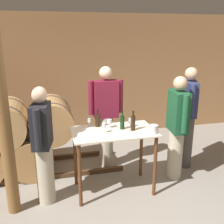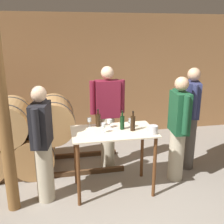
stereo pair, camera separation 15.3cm
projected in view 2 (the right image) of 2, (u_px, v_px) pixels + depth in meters
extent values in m
plane|color=gray|center=(130.00, 208.00, 3.57)|extent=(14.00, 14.00, 0.00)
cube|color=#996B42|center=(98.00, 77.00, 5.83)|extent=(8.40, 0.05, 2.70)
cylinder|color=#AD7F4C|center=(35.00, 152.00, 4.48)|extent=(0.68, 0.84, 0.68)
cylinder|color=#38383D|center=(33.00, 158.00, 4.24)|extent=(0.69, 0.03, 0.69)
cylinder|color=#38383D|center=(36.00, 146.00, 4.72)|extent=(0.69, 0.03, 0.69)
cylinder|color=tan|center=(9.00, 121.00, 4.25)|extent=(0.68, 0.84, 0.68)
cylinder|color=#38383D|center=(6.00, 126.00, 4.01)|extent=(0.69, 0.03, 0.69)
cylinder|color=#38383D|center=(12.00, 116.00, 4.48)|extent=(0.69, 0.03, 0.69)
cylinder|color=#AD7F4C|center=(54.00, 118.00, 4.38)|extent=(0.68, 0.84, 0.68)
cylinder|color=#38383D|center=(53.00, 123.00, 4.14)|extent=(0.69, 0.03, 0.69)
cylinder|color=#38383D|center=(54.00, 114.00, 4.62)|extent=(0.69, 0.03, 0.69)
cube|color=beige|center=(113.00, 131.00, 3.73)|extent=(1.19, 0.69, 0.02)
cylinder|color=#593319|center=(78.00, 175.00, 3.50)|extent=(0.05, 0.05, 0.93)
cylinder|color=#593319|center=(154.00, 167.00, 3.70)|extent=(0.05, 0.05, 0.93)
cylinder|color=#593319|center=(76.00, 156.00, 4.03)|extent=(0.05, 0.05, 0.93)
cylinder|color=#593319|center=(142.00, 150.00, 4.24)|extent=(0.05, 0.05, 0.93)
cylinder|color=brown|center=(3.00, 113.00, 3.18)|extent=(0.16, 0.16, 2.70)
cylinder|color=black|center=(98.00, 120.00, 3.88)|extent=(0.08, 0.08, 0.19)
cylinder|color=black|center=(98.00, 112.00, 3.84)|extent=(0.02, 0.02, 0.08)
cylinder|color=black|center=(98.00, 110.00, 3.84)|extent=(0.03, 0.03, 0.02)
cylinder|color=black|center=(122.00, 123.00, 3.76)|extent=(0.06, 0.06, 0.19)
cylinder|color=black|center=(122.00, 114.00, 3.72)|extent=(0.02, 0.02, 0.09)
cylinder|color=black|center=(122.00, 111.00, 3.71)|extent=(0.03, 0.03, 0.02)
cylinder|color=black|center=(133.00, 124.00, 3.71)|extent=(0.07, 0.07, 0.21)
cylinder|color=black|center=(133.00, 114.00, 3.67)|extent=(0.02, 0.02, 0.08)
cylinder|color=black|center=(133.00, 112.00, 3.66)|extent=(0.03, 0.03, 0.02)
cylinder|color=silver|center=(89.00, 127.00, 3.88)|extent=(0.06, 0.06, 0.00)
cylinder|color=silver|center=(89.00, 124.00, 3.87)|extent=(0.01, 0.01, 0.08)
cylinder|color=silver|center=(89.00, 120.00, 3.85)|extent=(0.06, 0.06, 0.06)
cylinder|color=silver|center=(104.00, 132.00, 3.66)|extent=(0.06, 0.06, 0.00)
cylinder|color=silver|center=(104.00, 130.00, 3.65)|extent=(0.01, 0.01, 0.08)
cylinder|color=silver|center=(104.00, 125.00, 3.63)|extent=(0.06, 0.06, 0.06)
cylinder|color=silver|center=(110.00, 127.00, 3.85)|extent=(0.06, 0.06, 0.00)
cylinder|color=silver|center=(110.00, 125.00, 3.84)|extent=(0.01, 0.01, 0.06)
cylinder|color=silver|center=(110.00, 121.00, 3.83)|extent=(0.07, 0.07, 0.06)
cylinder|color=silver|center=(130.00, 127.00, 3.87)|extent=(0.06, 0.06, 0.00)
cylinder|color=silver|center=(130.00, 125.00, 3.86)|extent=(0.01, 0.01, 0.07)
cylinder|color=silver|center=(131.00, 121.00, 3.84)|extent=(0.07, 0.07, 0.06)
cylinder|color=silver|center=(153.00, 130.00, 3.60)|extent=(0.12, 0.12, 0.12)
cylinder|color=#B7AD93|center=(108.00, 142.00, 4.57)|extent=(0.24, 0.24, 0.93)
cube|color=maroon|center=(107.00, 99.00, 4.35)|extent=(0.40, 0.22, 0.62)
sphere|color=beige|center=(107.00, 73.00, 4.22)|extent=(0.21, 0.21, 0.21)
cylinder|color=maroon|center=(122.00, 96.00, 4.39)|extent=(0.09, 0.09, 0.56)
cylinder|color=maroon|center=(92.00, 98.00, 4.29)|extent=(0.09, 0.09, 0.56)
cylinder|color=#B7AD93|center=(45.00, 173.00, 3.64)|extent=(0.24, 0.24, 0.85)
cube|color=black|center=(41.00, 124.00, 3.43)|extent=(0.29, 0.43, 0.57)
sphere|color=beige|center=(38.00, 94.00, 3.31)|extent=(0.21, 0.21, 0.21)
cylinder|color=black|center=(36.00, 129.00, 3.18)|extent=(0.09, 0.09, 0.52)
cylinder|color=black|center=(45.00, 117.00, 3.66)|extent=(0.09, 0.09, 0.52)
cylinder|color=#B7AD93|center=(176.00, 156.00, 4.18)|extent=(0.24, 0.24, 0.81)
cube|color=#194C2D|center=(180.00, 112.00, 3.97)|extent=(0.25, 0.42, 0.63)
sphere|color=tan|center=(182.00, 84.00, 3.84)|extent=(0.21, 0.21, 0.21)
cylinder|color=#194C2D|center=(174.00, 106.00, 4.20)|extent=(0.09, 0.09, 0.57)
cylinder|color=#194C2D|center=(186.00, 115.00, 3.72)|extent=(0.09, 0.09, 0.57)
cylinder|color=#4C4742|center=(188.00, 142.00, 4.53)|extent=(0.24, 0.24, 0.95)
cube|color=navy|center=(192.00, 99.00, 4.31)|extent=(0.34, 0.45, 0.58)
sphere|color=tan|center=(194.00, 74.00, 4.19)|extent=(0.21, 0.21, 0.21)
cylinder|color=navy|center=(190.00, 94.00, 4.53)|extent=(0.09, 0.09, 0.52)
cylinder|color=navy|center=(194.00, 101.00, 4.06)|extent=(0.09, 0.09, 0.52)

